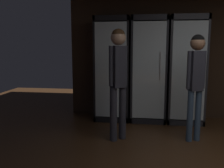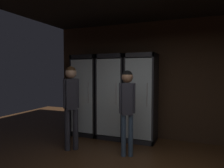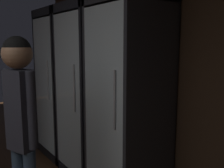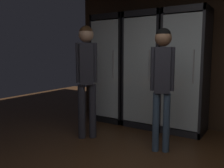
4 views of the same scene
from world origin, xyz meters
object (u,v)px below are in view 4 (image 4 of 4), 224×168
object	(u,v)px
cooler_left	(147,71)
shopper_far	(162,73)
shopper_near	(87,70)
cooler_center	(186,73)
cooler_far_left	(114,69)

from	to	relation	value
cooler_left	shopper_far	xyz separation A→B (m)	(0.69, -1.06, 0.08)
shopper_near	cooler_left	bearing A→B (deg)	68.00
cooler_center	cooler_left	bearing A→B (deg)	179.97
cooler_left	shopper_far	world-z (taller)	cooler_left
cooler_far_left	cooler_left	distance (m)	0.71
cooler_left	cooler_center	distance (m)	0.70
shopper_near	shopper_far	world-z (taller)	shopper_near
cooler_center	shopper_near	xyz separation A→B (m)	(-1.17, -1.16, 0.07)
shopper_far	cooler_far_left	bearing A→B (deg)	142.84
shopper_far	shopper_near	bearing A→B (deg)	-174.76
cooler_far_left	shopper_near	size ratio (longest dim) A/B	1.18
cooler_left	shopper_far	size ratio (longest dim) A/B	1.24
cooler_left	cooler_center	size ratio (longest dim) A/B	1.00
cooler_center	shopper_far	distance (m)	1.06
cooler_center	shopper_near	bearing A→B (deg)	-135.25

